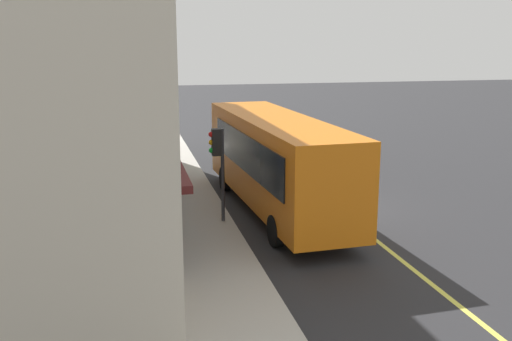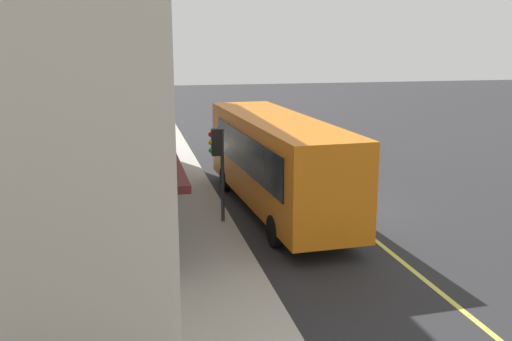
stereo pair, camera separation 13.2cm
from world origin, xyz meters
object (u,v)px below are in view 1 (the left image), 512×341
object	(u,v)px
pedestrian_waiting	(170,169)
traffic_light	(218,153)
car_black	(305,142)
bus	(276,159)

from	to	relation	value
pedestrian_waiting	traffic_light	bearing A→B (deg)	-158.83
car_black	pedestrian_waiting	xyz separation A→B (m)	(-7.58, 7.98, 0.53)
car_black	traffic_light	bearing A→B (deg)	149.17
car_black	pedestrian_waiting	size ratio (longest dim) A/B	2.38
traffic_light	car_black	size ratio (longest dim) A/B	0.73
bus	car_black	xyz separation A→B (m)	(9.93, -4.29, -1.24)
traffic_light	pedestrian_waiting	xyz separation A→B (m)	(3.51, 1.36, -1.27)
car_black	pedestrian_waiting	world-z (taller)	pedestrian_waiting
car_black	pedestrian_waiting	bearing A→B (deg)	133.54
traffic_light	car_black	world-z (taller)	traffic_light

